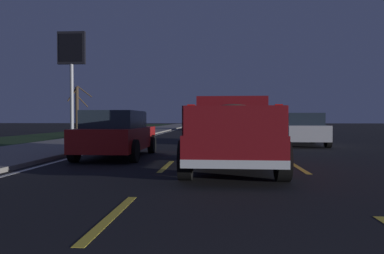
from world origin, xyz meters
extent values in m
plane|color=black|center=(27.00, 0.00, 0.00)|extent=(144.00, 144.00, 0.00)
cube|color=gray|center=(27.00, 7.45, 0.06)|extent=(108.00, 4.00, 0.12)
cube|color=#1E3819|center=(27.00, 12.45, 0.00)|extent=(108.00, 6.00, 0.01)
cube|color=yellow|center=(9.57, -1.75, 0.00)|extent=(2.40, 0.14, 0.01)
cube|color=yellow|center=(15.12, -1.75, 0.00)|extent=(2.40, 0.14, 0.01)
cube|color=yellow|center=(21.12, -1.75, 0.00)|extent=(2.40, 0.14, 0.01)
cube|color=yellow|center=(27.84, -1.75, 0.00)|extent=(2.40, 0.14, 0.01)
cube|color=yellow|center=(33.13, -1.75, 0.00)|extent=(2.40, 0.14, 0.01)
cube|color=yellow|center=(38.61, -1.75, 0.00)|extent=(2.40, 0.14, 0.01)
cube|color=yellow|center=(44.78, -1.75, 0.00)|extent=(2.40, 0.14, 0.01)
cube|color=yellow|center=(51.14, -1.75, 0.00)|extent=(2.40, 0.14, 0.01)
cube|color=yellow|center=(57.39, -1.75, 0.00)|extent=(2.40, 0.14, 0.01)
cube|color=yellow|center=(62.65, -1.75, 0.00)|extent=(2.40, 0.14, 0.01)
cube|color=yellow|center=(68.81, -1.75, 0.00)|extent=(2.40, 0.14, 0.01)
cube|color=yellow|center=(74.83, -1.75, 0.00)|extent=(2.40, 0.14, 0.01)
cube|color=yellow|center=(4.41, 1.75, 0.00)|extent=(2.40, 0.14, 0.01)
cube|color=yellow|center=(9.57, 1.75, 0.00)|extent=(2.40, 0.14, 0.01)
cube|color=yellow|center=(14.71, 1.75, 0.00)|extent=(2.40, 0.14, 0.01)
cube|color=yellow|center=(20.58, 1.75, 0.00)|extent=(2.40, 0.14, 0.01)
cube|color=yellow|center=(27.30, 1.75, 0.00)|extent=(2.40, 0.14, 0.01)
cube|color=yellow|center=(32.88, 1.75, 0.00)|extent=(2.40, 0.14, 0.01)
cube|color=yellow|center=(39.44, 1.75, 0.00)|extent=(2.40, 0.14, 0.01)
cube|color=yellow|center=(46.01, 1.75, 0.00)|extent=(2.40, 0.14, 0.01)
cube|color=yellow|center=(52.67, 1.75, 0.00)|extent=(2.40, 0.14, 0.01)
cube|color=yellow|center=(58.03, 1.75, 0.00)|extent=(2.40, 0.14, 0.01)
cube|color=yellow|center=(63.80, 1.75, 0.00)|extent=(2.40, 0.14, 0.01)
cube|color=yellow|center=(70.71, 1.75, 0.00)|extent=(2.40, 0.14, 0.01)
cube|color=yellow|center=(76.33, 1.75, 0.00)|extent=(2.40, 0.14, 0.01)
cube|color=silver|center=(27.00, 5.15, 0.00)|extent=(108.00, 0.14, 0.01)
cube|color=maroon|center=(9.15, 0.00, 0.67)|extent=(5.44, 2.11, 0.60)
cube|color=maroon|center=(10.34, -0.02, 1.42)|extent=(2.20, 1.88, 0.90)
cube|color=#1E2833|center=(9.29, 0.00, 1.47)|extent=(0.07, 1.44, 0.50)
cube|color=maroon|center=(8.09, 0.96, 1.25)|extent=(3.02, 0.14, 0.56)
cube|color=maroon|center=(8.05, -0.92, 1.25)|extent=(3.02, 0.14, 0.56)
cube|color=maroon|center=(6.49, 0.05, 1.25)|extent=(0.12, 1.88, 0.56)
cube|color=silver|center=(6.49, 0.05, 0.45)|extent=(0.16, 2.00, 0.16)
cube|color=red|center=(6.52, 0.85, 1.45)|extent=(0.06, 0.14, 0.20)
cube|color=red|center=(6.49, -0.75, 1.45)|extent=(0.06, 0.14, 0.20)
ellipsoid|color=#4C422D|center=(8.07, 0.02, 1.29)|extent=(2.62, 1.57, 0.64)
sphere|color=silver|center=(8.58, 0.37, 1.15)|extent=(0.40, 0.40, 0.40)
sphere|color=beige|center=(7.47, -0.27, 1.13)|extent=(0.34, 0.34, 0.34)
cylinder|color=black|center=(10.95, 0.96, 0.42)|extent=(0.84, 0.28, 0.84)
cylinder|color=black|center=(10.91, -1.04, 0.42)|extent=(0.84, 0.28, 0.84)
cylinder|color=black|center=(7.39, 1.04, 0.42)|extent=(0.84, 0.28, 0.84)
cylinder|color=black|center=(7.35, -0.96, 0.42)|extent=(0.84, 0.28, 0.84)
cube|color=#9E845B|center=(40.10, -0.10, 0.63)|extent=(4.42, 1.84, 0.70)
cube|color=#1E2833|center=(39.85, -0.10, 1.26)|extent=(2.48, 1.61, 0.56)
cylinder|color=black|center=(41.60, 0.78, 0.34)|extent=(0.68, 0.22, 0.68)
cylinder|color=black|center=(41.59, -1.02, 0.34)|extent=(0.68, 0.22, 0.68)
cylinder|color=black|center=(38.61, 0.81, 0.34)|extent=(0.68, 0.22, 0.68)
cylinder|color=black|center=(38.60, -0.99, 0.34)|extent=(0.68, 0.22, 0.68)
cube|color=red|center=(37.95, -0.08, 0.68)|extent=(0.09, 1.51, 0.10)
cube|color=#B2B5BA|center=(17.94, -3.60, 0.63)|extent=(4.44, 1.89, 0.70)
cube|color=#1E2833|center=(17.69, -3.59, 1.26)|extent=(2.50, 1.64, 0.56)
cylinder|color=black|center=(19.45, -2.73, 0.34)|extent=(0.68, 0.22, 0.68)
cylinder|color=black|center=(19.41, -4.53, 0.34)|extent=(0.68, 0.22, 0.68)
cylinder|color=black|center=(16.46, -2.67, 0.34)|extent=(0.68, 0.22, 0.68)
cylinder|color=black|center=(16.42, -4.47, 0.34)|extent=(0.68, 0.22, 0.68)
cube|color=red|center=(15.79, -3.55, 0.68)|extent=(0.11, 1.51, 0.10)
cube|color=maroon|center=(11.88, 3.72, 0.63)|extent=(4.41, 1.82, 0.70)
cube|color=#1E2833|center=(11.63, 3.72, 1.26)|extent=(2.47, 1.59, 0.56)
cylinder|color=black|center=(13.37, 4.62, 0.34)|extent=(0.68, 0.22, 0.68)
cylinder|color=black|center=(13.37, 2.82, 0.34)|extent=(0.68, 0.22, 0.68)
cylinder|color=black|center=(10.38, 4.61, 0.34)|extent=(0.68, 0.22, 0.68)
cylinder|color=black|center=(10.38, 2.81, 0.34)|extent=(0.68, 0.22, 0.68)
cube|color=red|center=(9.73, 3.71, 0.68)|extent=(0.09, 1.51, 0.10)
cylinder|color=#99999E|center=(24.37, 10.28, 3.58)|extent=(0.24, 0.24, 7.16)
cube|color=black|center=(24.37, 10.28, 6.06)|extent=(0.24, 1.90, 2.20)
cube|color=black|center=(24.24, 10.28, 6.06)|extent=(0.04, 1.60, 1.87)
cylinder|color=#423323|center=(31.27, 12.59, 2.01)|extent=(0.28, 0.28, 4.02)
cylinder|color=#423323|center=(31.72, 12.28, 2.80)|extent=(0.94, 0.76, 1.08)
cylinder|color=#423323|center=(31.08, 12.85, 3.39)|extent=(0.45, 0.62, 0.97)
cylinder|color=#423323|center=(31.23, 12.99, 3.40)|extent=(0.16, 0.88, 1.31)
cylinder|color=#423323|center=(31.47, 11.99, 3.63)|extent=(0.41, 1.27, 1.05)
camera|label=1|loc=(-0.40, 0.35, 1.29)|focal=35.04mm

